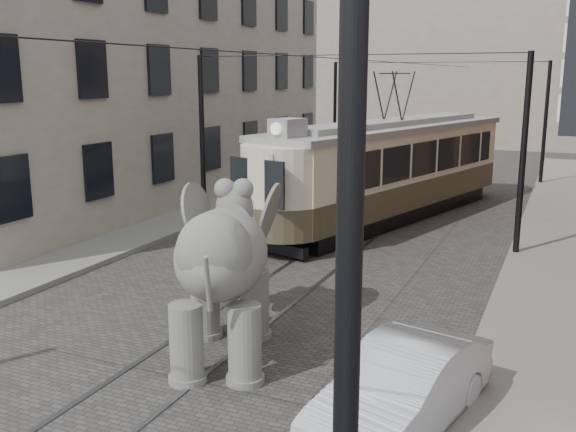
% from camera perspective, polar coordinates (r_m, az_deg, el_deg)
% --- Properties ---
extents(ground, '(120.00, 120.00, 0.00)m').
position_cam_1_polar(ground, '(16.22, -1.21, -6.88)').
color(ground, '#43403D').
extents(tram_rails, '(1.54, 80.00, 0.02)m').
position_cam_1_polar(tram_rails, '(16.22, -1.21, -6.84)').
color(tram_rails, slate).
rests_on(tram_rails, ground).
extents(sidewalk_right, '(2.00, 60.00, 0.15)m').
position_cam_1_polar(sidewalk_right, '(14.86, 20.58, -9.25)').
color(sidewalk_right, slate).
rests_on(sidewalk_right, ground).
extents(sidewalk_left, '(2.00, 60.00, 0.15)m').
position_cam_1_polar(sidewalk_left, '(19.72, -18.65, -3.81)').
color(sidewalk_left, slate).
rests_on(sidewalk_left, ground).
extents(stucco_building, '(7.00, 24.00, 10.00)m').
position_cam_1_polar(stucco_building, '(29.59, -12.72, 11.40)').
color(stucco_building, gray).
rests_on(stucco_building, ground).
extents(distant_block, '(28.00, 10.00, 14.00)m').
position_cam_1_polar(distant_block, '(54.29, 17.36, 13.57)').
color(distant_block, gray).
rests_on(distant_block, ground).
extents(catenary, '(11.00, 30.20, 6.00)m').
position_cam_1_polar(catenary, '(20.16, 4.25, 5.65)').
color(catenary, black).
rests_on(catenary, ground).
extents(tram, '(6.43, 13.94, 5.43)m').
position_cam_1_polar(tram, '(24.41, 9.14, 6.03)').
color(tram, beige).
rests_on(tram, ground).
extents(elephant, '(4.61, 5.94, 3.21)m').
position_cam_1_polar(elephant, '(12.28, -5.80, -5.45)').
color(elephant, slate).
rests_on(elephant, ground).
extents(parked_car, '(2.27, 4.29, 1.34)m').
position_cam_1_polar(parked_car, '(10.32, 9.99, -14.78)').
color(parked_car, '#ACACB1').
rests_on(parked_car, ground).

